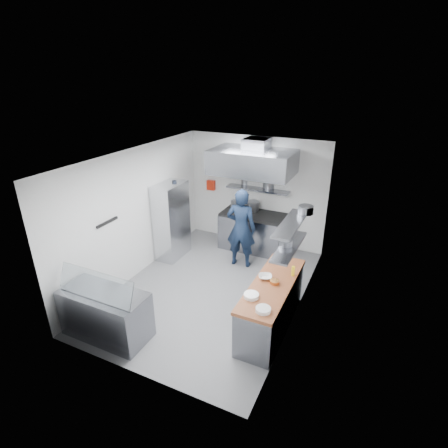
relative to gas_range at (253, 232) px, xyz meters
The scene contains 35 objects.
floor 2.15m from the gas_range, 92.73° to the right, with size 5.00×5.00×0.00m, color slate.
ceiling 3.15m from the gas_range, 92.73° to the right, with size 5.00×5.00×0.00m, color silver.
wall_back 1.04m from the gas_range, 104.04° to the left, with size 3.60×0.02×2.80m, color white.
wall_front 4.70m from the gas_range, 91.25° to the right, with size 3.60×0.02×2.80m, color white.
wall_left 2.99m from the gas_range, 132.14° to the right, with size 5.00×0.02×2.80m, color white.
wall_right 2.86m from the gas_range, 51.01° to the right, with size 5.00×0.02×2.80m, color white.
gas_range is the anchor object (origin of this frame).
cooktop 0.48m from the gas_range, ahead, with size 1.57×0.78×0.06m, color black.
stock_pot_left 0.83m from the gas_range, 162.71° to the left, with size 0.29×0.29×0.20m, color slate.
stock_pot_mid 0.67m from the gas_range, 115.41° to the left, with size 0.32×0.32×0.24m, color slate.
over_range_shelf 1.10m from the gas_range, 90.00° to the left, with size 1.60×0.30×0.04m, color gray.
shelf_pot_a 1.34m from the gas_range, 130.58° to the left, with size 0.24×0.24×0.18m, color slate.
shelf_pot_b 1.30m from the gas_range, 62.61° to the left, with size 0.30×0.30×0.22m, color slate.
extractor_hood 1.86m from the gas_range, 90.00° to the right, with size 1.90×1.15×0.55m, color gray.
hood_duct 2.23m from the gas_range, 90.00° to the left, with size 0.55×0.55×0.24m, color slate.
red_firebox 1.70m from the gas_range, 165.86° to the left, with size 0.22×0.10×0.26m, color red.
chef 1.02m from the gas_range, 87.04° to the right, with size 0.68×0.45×1.86m, color #111E34.
wire_rack 2.08m from the gas_range, 143.73° to the right, with size 0.50×0.90×1.85m, color silver.
rack_bin_a 2.00m from the gas_range, 145.93° to the right, with size 0.16×0.20×0.18m, color white.
rack_bin_b 1.95m from the gas_range, 158.43° to the right, with size 0.14×0.18×0.16m, color yellow.
rack_jar 2.33m from the gas_range, 146.23° to the right, with size 0.11×0.11×0.18m, color black.
knife_strip 3.70m from the gas_range, 122.01° to the right, with size 0.04×0.55×0.05m, color black.
prep_counter_base 3.03m from the gas_range, 62.93° to the right, with size 0.62×2.00×0.84m, color gray.
prep_counter_top 3.06m from the gas_range, 62.93° to the right, with size 0.65×2.04×0.06m, color brown.
plate_stack_a 3.82m from the gas_range, 66.93° to the right, with size 0.23×0.23×0.06m, color white.
plate_stack_b 3.47m from the gas_range, 69.70° to the right, with size 0.24×0.24×0.06m, color white.
copper_pan 3.08m from the gas_range, 62.35° to the right, with size 0.16×0.16×0.06m, color #CB7C39.
squeeze_bottle 2.87m from the gas_range, 54.88° to the right, with size 0.06×0.06×0.18m, color yellow.
mixing_bowl 2.91m from the gas_range, 65.02° to the right, with size 0.23×0.23×0.06m, color white.
wall_shelf_lower 3.04m from the gas_range, 57.31° to the right, with size 0.30×1.30×0.04m, color gray.
wall_shelf_upper 3.21m from the gas_range, 57.31° to the right, with size 0.30×1.30×0.04m, color gray.
shelf_pot_c 3.06m from the gas_range, 58.62° to the right, with size 0.22×0.22×0.10m, color slate.
shelf_pot_d 2.97m from the gas_range, 48.99° to the right, with size 0.26×0.26×0.14m, color slate.
display_case 4.25m from the gas_range, 105.02° to the right, with size 1.50×0.70×0.85m, color gray.
display_glass 4.40m from the gas_range, 104.61° to the right, with size 1.47×0.02×0.45m, color silver.
Camera 1 is at (2.87, -5.51, 4.21)m, focal length 28.00 mm.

